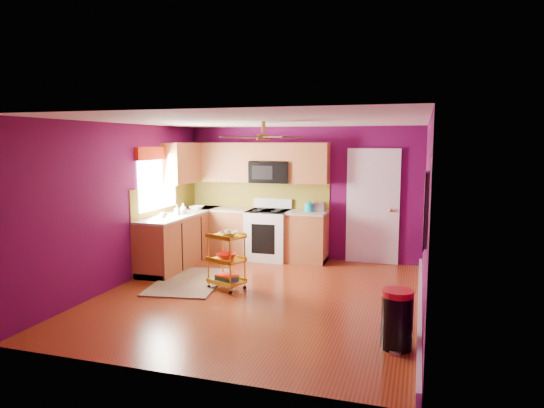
% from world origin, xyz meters
% --- Properties ---
extents(ground, '(5.00, 5.00, 0.00)m').
position_xyz_m(ground, '(0.00, 0.00, 0.00)').
color(ground, maroon).
rests_on(ground, ground).
extents(room_envelope, '(4.54, 5.04, 2.52)m').
position_xyz_m(room_envelope, '(0.03, 0.00, 1.63)').
color(room_envelope, '#580A45').
rests_on(room_envelope, ground).
extents(lower_cabinets, '(2.81, 2.31, 0.94)m').
position_xyz_m(lower_cabinets, '(-1.35, 1.82, 0.43)').
color(lower_cabinets, brown).
rests_on(lower_cabinets, ground).
extents(electric_range, '(0.76, 0.66, 1.13)m').
position_xyz_m(electric_range, '(-0.55, 2.17, 0.48)').
color(electric_range, white).
rests_on(electric_range, ground).
extents(upper_cabinetry, '(2.80, 2.30, 1.26)m').
position_xyz_m(upper_cabinetry, '(-1.24, 2.17, 1.80)').
color(upper_cabinetry, brown).
rests_on(upper_cabinetry, ground).
extents(left_window, '(0.08, 1.35, 1.08)m').
position_xyz_m(left_window, '(-2.22, 1.05, 1.74)').
color(left_window, white).
rests_on(left_window, ground).
extents(panel_door, '(0.95, 0.11, 2.15)m').
position_xyz_m(panel_door, '(1.35, 2.47, 1.02)').
color(panel_door, white).
rests_on(panel_door, ground).
extents(right_wall_art, '(0.04, 2.74, 1.04)m').
position_xyz_m(right_wall_art, '(2.23, -0.34, 1.44)').
color(right_wall_art, black).
rests_on(right_wall_art, ground).
extents(ceiling_fan, '(1.01, 1.01, 0.26)m').
position_xyz_m(ceiling_fan, '(0.00, 0.20, 2.29)').
color(ceiling_fan, '#BF8C3F').
rests_on(ceiling_fan, ground).
extents(shag_rug, '(1.25, 1.78, 0.02)m').
position_xyz_m(shag_rug, '(-1.29, 0.33, 0.01)').
color(shag_rug, '#311F10').
rests_on(shag_rug, ground).
extents(rolling_cart, '(0.61, 0.53, 0.92)m').
position_xyz_m(rolling_cart, '(-0.58, 0.18, 0.47)').
color(rolling_cart, gold).
rests_on(rolling_cart, ground).
extents(trash_can, '(0.38, 0.40, 0.64)m').
position_xyz_m(trash_can, '(1.98, -1.26, 0.32)').
color(trash_can, black).
rests_on(trash_can, ground).
extents(teal_kettle, '(0.18, 0.18, 0.21)m').
position_xyz_m(teal_kettle, '(0.22, 2.22, 1.02)').
color(teal_kettle, teal).
rests_on(teal_kettle, lower_cabinets).
extents(toaster, '(0.22, 0.15, 0.18)m').
position_xyz_m(toaster, '(0.39, 2.29, 1.03)').
color(toaster, beige).
rests_on(toaster, lower_cabinets).
extents(soap_bottle_a, '(0.08, 0.08, 0.17)m').
position_xyz_m(soap_bottle_a, '(-1.91, 1.14, 1.03)').
color(soap_bottle_a, '#EA3F72').
rests_on(soap_bottle_a, lower_cabinets).
extents(soap_bottle_b, '(0.14, 0.14, 0.18)m').
position_xyz_m(soap_bottle_b, '(-1.89, 1.32, 1.03)').
color(soap_bottle_b, white).
rests_on(soap_bottle_b, lower_cabinets).
extents(counter_dish, '(0.27, 0.27, 0.07)m').
position_xyz_m(counter_dish, '(-1.89, 1.87, 0.97)').
color(counter_dish, white).
rests_on(counter_dish, lower_cabinets).
extents(counter_cup, '(0.11, 0.11, 0.09)m').
position_xyz_m(counter_cup, '(-1.97, 0.77, 0.99)').
color(counter_cup, white).
rests_on(counter_cup, lower_cabinets).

